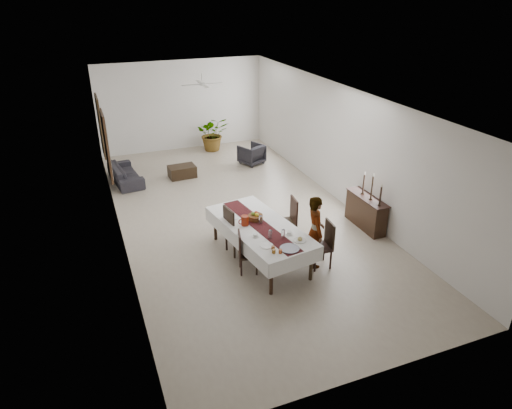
% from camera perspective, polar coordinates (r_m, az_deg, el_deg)
% --- Properties ---
extents(floor, '(6.00, 12.00, 0.00)m').
position_cam_1_polar(floor, '(12.16, -2.30, -1.32)').
color(floor, '#AFA18B').
rests_on(floor, ground).
extents(ceiling, '(6.00, 12.00, 0.02)m').
position_cam_1_polar(ceiling, '(11.08, -2.60, 13.59)').
color(ceiling, white).
rests_on(ceiling, wall_back).
extents(wall_back, '(6.00, 0.02, 3.20)m').
position_cam_1_polar(wall_back, '(17.08, -9.24, 12.11)').
color(wall_back, silver).
rests_on(wall_back, floor).
extents(wall_front, '(6.00, 0.02, 3.20)m').
position_cam_1_polar(wall_front, '(6.76, 14.87, -10.74)').
color(wall_front, silver).
rests_on(wall_front, floor).
extents(wall_left, '(0.02, 12.00, 3.20)m').
position_cam_1_polar(wall_left, '(10.99, -17.40, 3.58)').
color(wall_left, silver).
rests_on(wall_left, floor).
extents(wall_right, '(0.02, 12.00, 3.20)m').
position_cam_1_polar(wall_right, '(12.76, 10.49, 7.37)').
color(wall_right, silver).
rests_on(wall_right, floor).
extents(dining_table_top, '(1.49, 2.77, 0.05)m').
position_cam_1_polar(dining_table_top, '(9.90, 0.47, -2.79)').
color(dining_table_top, black).
rests_on(dining_table_top, table_leg_fl).
extents(table_leg_fl, '(0.09, 0.09, 0.77)m').
position_cam_1_polar(table_leg_fl, '(9.00, 1.91, -9.13)').
color(table_leg_fl, black).
rests_on(table_leg_fl, floor).
extents(table_leg_fr, '(0.09, 0.09, 0.77)m').
position_cam_1_polar(table_leg_fr, '(9.46, 6.91, -7.38)').
color(table_leg_fr, black).
rests_on(table_leg_fr, floor).
extents(table_leg_bl, '(0.09, 0.09, 0.77)m').
position_cam_1_polar(table_leg_bl, '(10.88, -5.12, -2.59)').
color(table_leg_bl, black).
rests_on(table_leg_bl, floor).
extents(table_leg_br, '(0.09, 0.09, 0.77)m').
position_cam_1_polar(table_leg_br, '(11.27, -0.69, -1.42)').
color(table_leg_br, black).
rests_on(table_leg_br, floor).
extents(tablecloth_top, '(1.72, 3.00, 0.01)m').
position_cam_1_polar(tablecloth_top, '(9.89, 0.47, -2.63)').
color(tablecloth_top, white).
rests_on(tablecloth_top, dining_table_top).
extents(tablecloth_drape_left, '(0.45, 2.80, 0.33)m').
position_cam_1_polar(tablecloth_drape_left, '(9.69, -2.81, -4.36)').
color(tablecloth_drape_left, silver).
rests_on(tablecloth_drape_left, dining_table_top).
extents(tablecloth_drape_right, '(0.45, 2.80, 0.33)m').
position_cam_1_polar(tablecloth_drape_right, '(10.27, 3.54, -2.54)').
color(tablecloth_drape_right, silver).
rests_on(tablecloth_drape_right, dining_table_top).
extents(tablecloth_drape_near, '(1.28, 0.21, 0.33)m').
position_cam_1_polar(tablecloth_drape_near, '(8.96, 5.13, -7.21)').
color(tablecloth_drape_near, white).
rests_on(tablecloth_drape_near, dining_table_top).
extents(tablecloth_drape_far, '(1.28, 0.21, 0.33)m').
position_cam_1_polar(tablecloth_drape_far, '(11.06, -3.28, -0.36)').
color(tablecloth_drape_far, white).
rests_on(tablecloth_drape_far, dining_table_top).
extents(table_runner, '(0.81, 2.77, 0.00)m').
position_cam_1_polar(table_runner, '(9.88, 0.47, -2.58)').
color(table_runner, '#52171A').
rests_on(table_runner, tablecloth_top).
extents(red_pitcher, '(0.19, 0.19, 0.22)m').
position_cam_1_polar(red_pitcher, '(9.84, -1.40, -2.02)').
color(red_pitcher, maroon).
rests_on(red_pitcher, tablecloth_top).
extents(pitcher_handle, '(0.13, 0.04, 0.13)m').
position_cam_1_polar(pitcher_handle, '(9.80, -1.87, -2.15)').
color(pitcher_handle, maroon).
rests_on(pitcher_handle, red_pitcher).
extents(wine_glass_near, '(0.08, 0.08, 0.19)m').
position_cam_1_polar(wine_glass_near, '(9.38, 3.40, -3.67)').
color(wine_glass_near, white).
rests_on(wine_glass_near, tablecloth_top).
extents(wine_glass_mid, '(0.08, 0.08, 0.19)m').
position_cam_1_polar(wine_glass_mid, '(9.34, 1.79, -3.76)').
color(wine_glass_mid, silver).
rests_on(wine_glass_mid, tablecloth_top).
extents(wine_glass_far, '(0.08, 0.08, 0.19)m').
position_cam_1_polar(wine_glass_far, '(9.91, 0.58, -1.91)').
color(wine_glass_far, silver).
rests_on(wine_glass_far, tablecloth_top).
extents(teacup_right, '(0.10, 0.10, 0.07)m').
position_cam_1_polar(teacup_right, '(9.54, 4.20, -3.55)').
color(teacup_right, white).
rests_on(teacup_right, saucer_right).
extents(saucer_right, '(0.16, 0.16, 0.01)m').
position_cam_1_polar(saucer_right, '(9.56, 4.20, -3.69)').
color(saucer_right, white).
rests_on(saucer_right, tablecloth_top).
extents(teacup_left, '(0.10, 0.10, 0.07)m').
position_cam_1_polar(teacup_left, '(9.43, -0.06, -3.85)').
color(teacup_left, silver).
rests_on(teacup_left, saucer_left).
extents(saucer_left, '(0.16, 0.16, 0.01)m').
position_cam_1_polar(saucer_left, '(9.45, -0.06, -3.99)').
color(saucer_left, white).
rests_on(saucer_left, tablecloth_top).
extents(plate_near_right, '(0.26, 0.26, 0.02)m').
position_cam_1_polar(plate_near_right, '(9.34, 5.50, -4.48)').
color(plate_near_right, silver).
rests_on(plate_near_right, tablecloth_top).
extents(bread_near_right, '(0.10, 0.10, 0.10)m').
position_cam_1_polar(bread_near_right, '(9.32, 5.51, -4.32)').
color(bread_near_right, tan).
rests_on(bread_near_right, plate_near_right).
extents(plate_near_left, '(0.26, 0.26, 0.02)m').
position_cam_1_polar(plate_near_left, '(9.12, 1.34, -5.16)').
color(plate_near_left, white).
rests_on(plate_near_left, tablecloth_top).
extents(plate_far_left, '(0.26, 0.26, 0.02)m').
position_cam_1_polar(plate_far_left, '(10.20, -2.97, -1.63)').
color(plate_far_left, white).
rests_on(plate_far_left, tablecloth_top).
extents(serving_tray, '(0.40, 0.40, 0.02)m').
position_cam_1_polar(serving_tray, '(9.04, 4.23, -5.51)').
color(serving_tray, '#45454A').
rests_on(serving_tray, tablecloth_top).
extents(jam_jar_a, '(0.07, 0.07, 0.08)m').
position_cam_1_polar(jam_jar_a, '(8.88, 3.06, -5.85)').
color(jam_jar_a, '#9D4216').
rests_on(jam_jar_a, tablecloth_top).
extents(jam_jar_b, '(0.07, 0.07, 0.08)m').
position_cam_1_polar(jam_jar_b, '(8.88, 2.23, -5.85)').
color(jam_jar_b, brown).
rests_on(jam_jar_b, tablecloth_top).
extents(jam_jar_c, '(0.07, 0.07, 0.08)m').
position_cam_1_polar(jam_jar_c, '(8.98, 2.15, -5.45)').
color(jam_jar_c, brown).
rests_on(jam_jar_c, tablecloth_top).
extents(fruit_basket, '(0.33, 0.33, 0.11)m').
position_cam_1_polar(fruit_basket, '(10.09, -0.06, -1.61)').
color(fruit_basket, brown).
rests_on(fruit_basket, tablecloth_top).
extents(fruit_red, '(0.10, 0.10, 0.10)m').
position_cam_1_polar(fruit_red, '(10.09, 0.04, -1.10)').
color(fruit_red, '#A42710').
rests_on(fruit_red, fruit_basket).
extents(fruit_green, '(0.09, 0.09, 0.09)m').
position_cam_1_polar(fruit_green, '(10.06, -0.37, -1.17)').
color(fruit_green, olive).
rests_on(fruit_green, fruit_basket).
extents(fruit_yellow, '(0.09, 0.09, 0.09)m').
position_cam_1_polar(fruit_yellow, '(10.01, 0.10, -1.31)').
color(fruit_yellow, yellow).
rests_on(fruit_yellow, fruit_basket).
extents(chair_right_near_seat, '(0.48, 0.48, 0.05)m').
position_cam_1_polar(chair_right_near_seat, '(9.90, 8.03, -5.33)').
color(chair_right_near_seat, black).
rests_on(chair_right_near_seat, chair_right_near_leg_fl).
extents(chair_right_near_leg_fl, '(0.05, 0.05, 0.44)m').
position_cam_1_polar(chair_right_near_leg_fl, '(9.95, 9.31, -6.87)').
color(chair_right_near_leg_fl, black).
rests_on(chair_right_near_leg_fl, floor).
extents(chair_right_near_leg_fr, '(0.05, 0.05, 0.44)m').
position_cam_1_polar(chair_right_near_leg_fr, '(10.23, 8.47, -5.84)').
color(chair_right_near_leg_fr, black).
rests_on(chair_right_near_leg_fr, floor).
extents(chair_right_near_leg_bl, '(0.05, 0.05, 0.44)m').
position_cam_1_polar(chair_right_near_leg_bl, '(9.82, 7.39, -7.23)').
color(chair_right_near_leg_bl, black).
rests_on(chair_right_near_leg_bl, floor).
extents(chair_right_near_leg_br, '(0.05, 0.05, 0.44)m').
position_cam_1_polar(chair_right_near_leg_br, '(10.10, 6.59, -6.17)').
color(chair_right_near_leg_br, black).
rests_on(chair_right_near_leg_br, floor).
extents(chair_right_near_back, '(0.08, 0.44, 0.56)m').
position_cam_1_polar(chair_right_near_back, '(9.82, 9.20, -3.64)').
color(chair_right_near_back, black).
rests_on(chair_right_near_back, chair_right_near_seat).
extents(chair_right_far_seat, '(0.51, 0.51, 0.05)m').
position_cam_1_polar(chair_right_far_seat, '(10.77, 3.66, -2.27)').
color(chair_right_far_seat, black).
rests_on(chair_right_far_seat, chair_right_far_leg_fl).
extents(chair_right_far_leg_fl, '(0.05, 0.05, 0.45)m').
position_cam_1_polar(chair_right_far_leg_fl, '(10.79, 4.88, -3.79)').
color(chair_right_far_leg_fl, black).
rests_on(chair_right_far_leg_fl, floor).
extents(chair_right_far_leg_fr, '(0.05, 0.05, 0.45)m').
position_cam_1_polar(chair_right_far_leg_fr, '(11.10, 4.24, -2.87)').
color(chair_right_far_leg_fr, black).
rests_on(chair_right_far_leg_fr, floor).
extents(chair_right_far_leg_bl, '(0.05, 0.05, 0.45)m').
position_cam_1_polar(chair_right_far_leg_bl, '(10.68, 2.98, -4.05)').
color(chair_right_far_leg_bl, black).
rests_on(chair_right_far_leg_bl, floor).
extents(chair_right_far_leg_br, '(0.05, 0.05, 0.45)m').
position_cam_1_polar(chair_right_far_leg_br, '(10.99, 2.39, -3.11)').
color(chair_right_far_leg_br, black).
rests_on(chair_right_far_leg_br, floor).
extents(chair_right_far_back, '(0.09, 0.46, 0.58)m').
position_cam_1_polar(chair_right_far_back, '(10.69, 4.77, -0.65)').
color(chair_right_far_back, black).
rests_on(chair_right_far_back, chair_right_far_seat).
extents(chair_left_near_seat, '(0.49, 0.49, 0.05)m').
position_cam_1_polar(chair_left_near_seat, '(9.65, -0.98, -6.25)').
color(chair_left_near_seat, black).
rests_on(chair_left_near_seat, chair_left_near_leg_fl).
extents(chair_left_near_leg_fl, '(0.05, 0.05, 0.39)m').
position_cam_1_polar(chair_left_near_leg_fl, '(9.89, -2.00, -6.89)').
color(chair_left_near_leg_fl, black).
rests_on(chair_left_near_leg_fl, floor).
extents(chair_left_near_leg_fr, '(0.05, 0.05, 0.39)m').
position_cam_1_polar(chair_left_near_leg_fr, '(9.62, -1.85, -7.93)').
color(chair_left_near_leg_fr, black).
rests_on(chair_left_near_leg_fr, floor).
extents(chair_left_near_leg_bl, '(0.05, 0.05, 0.39)m').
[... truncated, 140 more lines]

